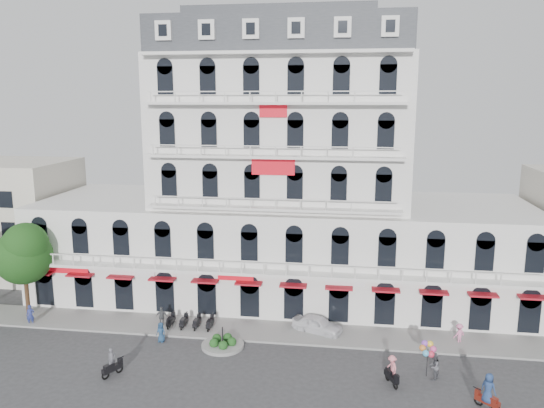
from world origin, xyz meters
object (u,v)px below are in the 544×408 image
at_px(parked_car, 317,324).
at_px(balloon_vendor, 432,361).
at_px(rider_west, 112,364).
at_px(rider_center, 392,369).
at_px(rider_east, 488,391).

height_order(parked_car, balloon_vendor, balloon_vendor).
height_order(rider_west, balloon_vendor, balloon_vendor).
bearing_deg(rider_center, parked_car, -166.50).
relative_size(rider_west, balloon_vendor, 0.82).
bearing_deg(rider_west, rider_east, -61.79).
height_order(parked_car, rider_east, rider_east).
xyz_separation_m(rider_center, balloon_vendor, (2.70, 1.19, 0.19)).
height_order(rider_center, balloon_vendor, balloon_vendor).
distance_m(parked_car, balloon_vendor, 9.96).
relative_size(rider_east, balloon_vendor, 0.95).
xyz_separation_m(parked_car, rider_east, (10.73, -9.23, 0.49)).
relative_size(parked_car, rider_east, 1.74).
xyz_separation_m(parked_car, rider_west, (-13.26, -8.71, 0.17)).
distance_m(rider_center, balloon_vendor, 2.96).
bearing_deg(rider_east, parked_car, 2.26).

